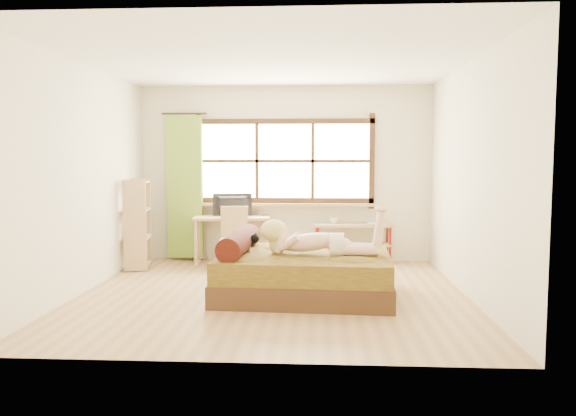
# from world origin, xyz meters

# --- Properties ---
(floor) EXTENTS (4.50, 4.50, 0.00)m
(floor) POSITION_xyz_m (0.00, 0.00, 0.00)
(floor) COLOR #9E754C
(floor) RESTS_ON ground
(ceiling) EXTENTS (4.50, 4.50, 0.00)m
(ceiling) POSITION_xyz_m (0.00, 0.00, 2.70)
(ceiling) COLOR white
(ceiling) RESTS_ON wall_back
(wall_back) EXTENTS (4.50, 0.00, 4.50)m
(wall_back) POSITION_xyz_m (0.00, 2.25, 1.35)
(wall_back) COLOR silver
(wall_back) RESTS_ON floor
(wall_front) EXTENTS (4.50, 0.00, 4.50)m
(wall_front) POSITION_xyz_m (0.00, -2.25, 1.35)
(wall_front) COLOR silver
(wall_front) RESTS_ON floor
(wall_left) EXTENTS (0.00, 4.50, 4.50)m
(wall_left) POSITION_xyz_m (-2.25, 0.00, 1.35)
(wall_left) COLOR silver
(wall_left) RESTS_ON floor
(wall_right) EXTENTS (0.00, 4.50, 4.50)m
(wall_right) POSITION_xyz_m (2.25, 0.00, 1.35)
(wall_right) COLOR silver
(wall_right) RESTS_ON floor
(window) EXTENTS (2.80, 0.16, 1.46)m
(window) POSITION_xyz_m (0.00, 2.22, 1.51)
(window) COLOR #FFEDBF
(window) RESTS_ON wall_back
(curtain) EXTENTS (0.55, 0.10, 2.20)m
(curtain) POSITION_xyz_m (-1.55, 2.13, 1.15)
(curtain) COLOR olive
(curtain) RESTS_ON wall_back
(bed) EXTENTS (2.05, 1.68, 0.75)m
(bed) POSITION_xyz_m (0.33, -0.04, 0.27)
(bed) COLOR #372510
(bed) RESTS_ON floor
(woman) EXTENTS (1.40, 0.47, 0.59)m
(woman) POSITION_xyz_m (0.53, -0.09, 0.79)
(woman) COLOR #EBB397
(woman) RESTS_ON bed
(kitten) EXTENTS (0.30, 0.13, 0.24)m
(kitten) POSITION_xyz_m (-0.34, 0.06, 0.61)
(kitten) COLOR black
(kitten) RESTS_ON bed
(desk) EXTENTS (1.19, 0.64, 0.71)m
(desk) POSITION_xyz_m (-0.79, 1.95, 0.62)
(desk) COLOR tan
(desk) RESTS_ON floor
(monitor) EXTENTS (0.60, 0.14, 0.34)m
(monitor) POSITION_xyz_m (-0.79, 2.00, 0.88)
(monitor) COLOR black
(monitor) RESTS_ON desk
(chair) EXTENTS (0.44, 0.44, 0.89)m
(chair) POSITION_xyz_m (-0.70, 1.58, 0.50)
(chair) COLOR tan
(chair) RESTS_ON floor
(pipe_shelf) EXTENTS (1.21, 0.37, 0.67)m
(pipe_shelf) POSITION_xyz_m (1.07, 2.07, 0.44)
(pipe_shelf) COLOR tan
(pipe_shelf) RESTS_ON floor
(cup) EXTENTS (0.13, 0.13, 0.10)m
(cup) POSITION_xyz_m (0.76, 2.07, 0.64)
(cup) COLOR gray
(cup) RESTS_ON pipe_shelf
(book) EXTENTS (0.19, 0.26, 0.02)m
(book) POSITION_xyz_m (1.26, 2.07, 0.60)
(book) COLOR gray
(book) RESTS_ON pipe_shelf
(bookshelf) EXTENTS (0.41, 0.61, 1.29)m
(bookshelf) POSITION_xyz_m (-2.08, 1.44, 0.65)
(bookshelf) COLOR tan
(bookshelf) RESTS_ON floor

